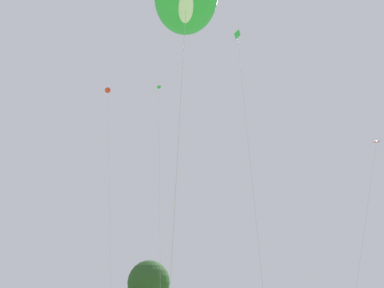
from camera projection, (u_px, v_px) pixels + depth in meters
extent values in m
ellipsoid|color=green|center=(186.00, 1.00, 21.49)|extent=(6.20, 6.96, 1.30)
ellipsoid|color=white|center=(186.00, 7.00, 21.23)|extent=(2.02, 2.69, 0.47)
cylinder|color=#B2B2B7|center=(178.00, 154.00, 18.52)|extent=(1.04, 3.23, 18.56)
ellipsoid|color=green|center=(159.00, 87.00, 39.23)|extent=(0.50, 0.71, 0.26)
cylinder|color=#B2B2B7|center=(160.00, 191.00, 33.84)|extent=(1.22, 0.33, 24.91)
cube|color=green|center=(237.00, 34.00, 27.33)|extent=(0.71, 0.61, 0.49)
cylinder|color=#B2B2B7|center=(249.00, 149.00, 21.37)|extent=(1.48, 2.12, 21.61)
ellipsoid|color=red|center=(108.00, 90.00, 33.16)|extent=(0.76, 1.03, 0.26)
cylinder|color=#B2B2B7|center=(110.00, 199.00, 29.87)|extent=(3.31, 1.65, 21.02)
ellipsoid|color=pink|center=(377.00, 142.00, 26.08)|extent=(0.62, 0.69, 0.19)
cylinder|color=#B2B2B7|center=(364.00, 230.00, 23.45)|extent=(3.52, 3.05, 13.33)
sphere|color=#284C23|center=(149.00, 282.00, 52.84)|extent=(6.57, 6.57, 6.57)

